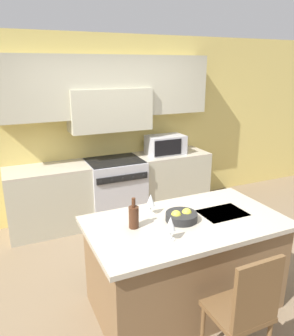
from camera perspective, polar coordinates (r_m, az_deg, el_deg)
The scene contains 11 objects.
ground_plane at distance 3.91m, azimuth 2.73°, elevation -17.90°, with size 10.00×10.00×0.00m, color #7A664C.
back_cabinetry at distance 4.96m, azimuth -7.01°, elevation 9.45°, with size 10.00×0.46×2.70m.
back_counter at distance 5.00m, azimuth -5.65°, elevation -3.68°, with size 3.07×0.62×0.92m.
range_stove at distance 4.98m, azimuth -5.57°, elevation -3.73°, with size 0.82×0.70×0.93m.
microwave at distance 5.15m, azimuth 3.24°, elevation 4.07°, with size 0.58×0.38×0.29m.
kitchen_island at distance 3.29m, azimuth 6.59°, elevation -16.03°, with size 1.82×1.03×0.89m.
island_chair at distance 2.67m, azimuth 16.72°, elevation -22.37°, with size 0.42×0.40×1.03m.
wine_bottle at distance 2.88m, azimuth -2.33°, elevation -8.42°, with size 0.09×0.09×0.28m.
wine_glass_near at distance 2.68m, azimuth 4.13°, elevation -9.74°, with size 0.08×0.08×0.20m.
wine_glass_far at distance 3.12m, azimuth 0.64°, elevation -5.69°, with size 0.08×0.08×0.20m.
fruit_bowl at distance 3.05m, azimuth 6.02°, elevation -8.35°, with size 0.29×0.29×0.11m.
Camera 1 is at (-1.48, -2.82, 2.26)m, focal length 35.00 mm.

